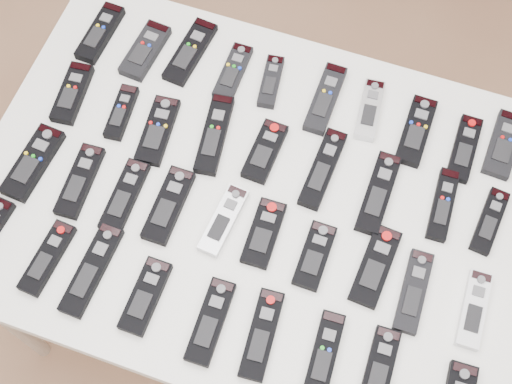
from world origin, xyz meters
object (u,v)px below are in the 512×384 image
(remote_33, at_px, (210,321))
(remote_18, at_px, (490,221))
(remote_2, at_px, (190,52))
(remote_15, at_px, (323,169))
(remote_20, at_px, (80,181))
(remote_36, at_px, (380,367))
(remote_14, at_px, (265,151))
(remote_31, at_px, (92,270))
(remote_32, at_px, (145,296))
(remote_0, at_px, (100,33))
(remote_22, at_px, (169,205))
(remote_6, at_px, (370,110))
(remote_16, at_px, (378,193))
(remote_4, at_px, (271,82))
(remote_10, at_px, (72,93))
(remote_28, at_px, (474,309))
(remote_30, at_px, (47,258))
(remote_21, at_px, (125,196))
(remote_3, at_px, (233,72))
(remote_11, at_px, (121,112))
(remote_24, at_px, (264,233))
(remote_27, at_px, (413,291))
(remote_13, at_px, (214,134))
(remote_12, at_px, (158,131))
(remote_9, at_px, (504,145))
(table, at_px, (256,206))
(remote_17, at_px, (443,205))
(remote_5, at_px, (325,99))
(remote_25, at_px, (315,256))
(remote_35, at_px, (324,355))
(remote_23, at_px, (223,220))
(remote_34, at_px, (262,334))
(remote_8, at_px, (464,149))
(remote_26, at_px, (375,266))
(remote_19, at_px, (33,163))
(remote_1, at_px, (145,51))

(remote_33, bearing_deg, remote_18, 38.20)
(remote_2, xyz_separation_m, remote_15, (0.40, -0.20, 0.00))
(remote_20, xyz_separation_m, remote_33, (0.39, -0.20, 0.00))
(remote_36, bearing_deg, remote_33, -177.33)
(remote_14, height_order, remote_36, same)
(remote_31, distance_m, remote_32, 0.13)
(remote_0, height_order, remote_22, same)
(remote_6, height_order, remote_16, same)
(remote_4, height_order, remote_20, same)
(remote_10, relative_size, remote_36, 1.00)
(remote_15, xyz_separation_m, remote_28, (0.39, -0.20, -0.00))
(remote_30, bearing_deg, remote_21, 67.01)
(remote_3, relative_size, remote_32, 0.97)
(remote_18, xyz_separation_m, remote_22, (-0.67, -0.20, 0.00))
(remote_32, bearing_deg, remote_33, -1.49)
(remote_11, relative_size, remote_24, 0.92)
(remote_27, xyz_separation_m, remote_28, (0.13, 0.00, 0.00))
(remote_13, xyz_separation_m, remote_24, (0.19, -0.19, -0.00))
(remote_12, height_order, remote_24, remote_12)
(remote_20, relative_size, remote_24, 1.16)
(remote_9, bearing_deg, remote_12, -160.45)
(table, xyz_separation_m, remote_13, (-0.14, 0.11, 0.07))
(remote_4, bearing_deg, remote_17, -28.93)
(remote_5, distance_m, remote_11, 0.48)
(remote_15, relative_size, remote_31, 0.95)
(remote_25, relative_size, remote_35, 0.84)
(remote_13, xyz_separation_m, remote_31, (-0.13, -0.39, -0.00))
(remote_12, xyz_separation_m, remote_31, (-0.00, -0.36, 0.00))
(remote_17, height_order, remote_21, remote_17)
(table, xyz_separation_m, remote_5, (0.07, 0.28, 0.07))
(remote_20, bearing_deg, remote_4, 47.74)
(remote_24, xyz_separation_m, remote_33, (-0.04, -0.22, 0.00))
(remote_16, distance_m, remote_24, 0.27)
(remote_24, bearing_deg, remote_22, -179.49)
(remote_11, xyz_separation_m, remote_35, (0.61, -0.38, 0.00))
(remote_30, bearing_deg, remote_6, 50.83)
(remote_23, relative_size, remote_34, 0.89)
(remote_6, xyz_separation_m, remote_28, (0.33, -0.39, -0.00))
(table, height_order, remote_6, remote_6)
(remote_23, distance_m, remote_33, 0.22)
(remote_14, xyz_separation_m, remote_17, (0.41, 0.00, -0.00))
(remote_8, bearing_deg, remote_32, -134.12)
(remote_31, relative_size, remote_33, 1.16)
(remote_26, bearing_deg, remote_30, -158.19)
(remote_19, xyz_separation_m, remote_26, (0.79, 0.02, -0.00))
(remote_0, relative_size, remote_1, 1.06)
(remote_0, height_order, remote_25, remote_0)
(remote_31, bearing_deg, remote_28, 15.49)
(remote_0, bearing_deg, remote_16, -11.75)
(remote_26, bearing_deg, remote_33, -137.60)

